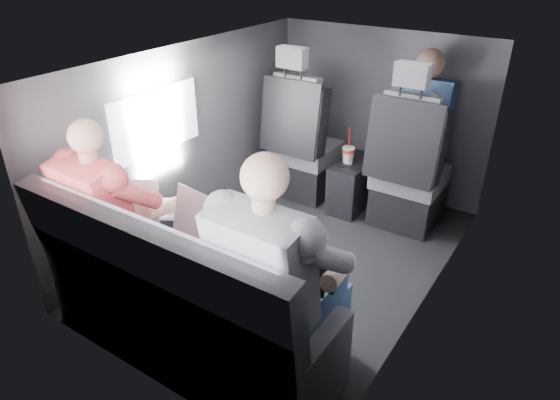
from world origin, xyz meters
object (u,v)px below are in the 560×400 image
Objects in this scene: center_console at (353,184)px; rear_bench at (184,307)px; front_seat_left at (303,151)px; front_seat_right at (408,177)px; passenger_rear_right at (280,278)px; laptop_white at (145,205)px; soda_cup at (348,155)px; laptop_silver at (215,224)px; passenger_front_right at (422,120)px; laptop_black at (302,268)px; passenger_rear_left at (118,217)px.

rear_bench is at bearing -90.00° from center_console.
front_seat_right is at bearing 0.00° from front_seat_left.
front_seat_right is 0.99× the size of passenger_rear_right.
center_console is at bearing 73.74° from laptop_white.
rear_bench is 5.47× the size of soda_cup.
laptop_white is 1.06× the size of laptop_silver.
passenger_front_right is (-0.10, 2.07, 0.11)m from passenger_rear_right.
laptop_white is at bearing 171.26° from passenger_rear_right.
rear_bench is (-0.45, -1.90, -0.09)m from front_seat_right.
passenger_front_right is at bearing 27.56° from center_console.
rear_bench is at bearing -100.95° from passenger_front_right.
passenger_front_right reaches higher than front_seat_left.
passenger_rear_right is at bearing -87.17° from passenger_front_right.
passenger_front_right reaches higher than laptop_black.
rear_bench reaches higher than laptop_silver.
front_seat_left is at bearing -174.93° from center_console.
laptop_black is (0.58, -1.65, 0.16)m from soda_cup.
rear_bench is (-0.00, -1.94, 0.11)m from center_console.
front_seat_left is 1.05× the size of passenger_rear_left.
laptop_silver is at bearing -91.00° from center_console.
passenger_rear_right is (0.55, -1.79, 0.17)m from soda_cup.
passenger_rear_left is at bearing -157.47° from laptop_silver.
rear_bench is at bearing -89.10° from soda_cup.
front_seat_right reaches higher than passenger_rear_left.
passenger_rear_right is at bearing -8.74° from laptop_white.
laptop_white is 2.12m from passenger_front_right.
center_console is 0.73m from passenger_front_right.
front_seat_right is at bearing -82.90° from passenger_front_right.
front_seat_right is 3.40× the size of laptop_black.
laptop_black reaches higher than laptop_white.
rear_bench is 1.89m from soda_cup.
passenger_rear_right reaches higher than front_seat_left.
laptop_silver is at bearing -75.22° from front_seat_left.
rear_bench is 0.64m from laptop_white.
laptop_silver is 0.34× the size of passenger_rear_left.
laptop_white is 0.47m from laptop_silver.
front_seat_right reaches higher than laptop_silver.
center_console is (-0.45, 0.04, -0.20)m from front_seat_right.
passenger_rear_right is at bearing -74.28° from center_console.
passenger_rear_left is (-1.08, -0.13, -0.01)m from laptop_black.
passenger_front_right reaches higher than soda_cup.
center_console is 0.56× the size of passenger_front_right.
laptop_silver is at bearing 172.57° from laptop_black.
passenger_front_right reaches higher than passenger_rear_left.
front_seat_right reaches higher than laptop_white.
center_console is 1.97m from passenger_rear_right.
rear_bench is at bearing -84.65° from laptop_silver.
passenger_front_right is at bearing 93.89° from laptop_black.
front_seat_left is 0.49m from center_console.
passenger_front_right is at bearing 64.49° from laptop_white.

